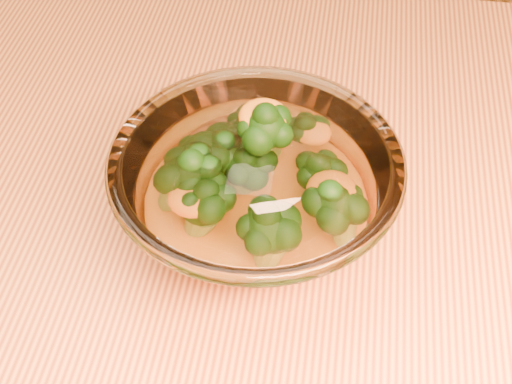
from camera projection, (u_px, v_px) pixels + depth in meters
glass_bowl at (256, 196)px, 0.47m from camera, size 0.19×0.19×0.08m
cheese_sauce at (256, 214)px, 0.49m from camera, size 0.11×0.11×0.03m
broccoli_heap at (251, 177)px, 0.47m from camera, size 0.14×0.13×0.08m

